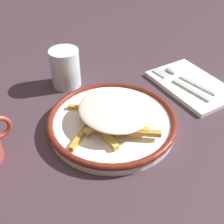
# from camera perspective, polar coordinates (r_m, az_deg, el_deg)

# --- Properties ---
(ground_plane) EXTENTS (2.60, 2.60, 0.00)m
(ground_plane) POSITION_cam_1_polar(r_m,az_deg,el_deg) (0.61, 0.00, -2.87)
(ground_plane) COLOR #402E38
(plate) EXTENTS (0.27, 0.27, 0.03)m
(plate) POSITION_cam_1_polar(r_m,az_deg,el_deg) (0.60, 0.00, -1.89)
(plate) COLOR white
(plate) RESTS_ON ground_plane
(fries_heap) EXTENTS (0.20, 0.19, 0.04)m
(fries_heap) POSITION_cam_1_polar(r_m,az_deg,el_deg) (0.58, 0.50, -0.02)
(fries_heap) COLOR #E2B865
(fries_heap) RESTS_ON plate
(napkin) EXTENTS (0.15, 0.21, 0.01)m
(napkin) POSITION_cam_1_polar(r_m,az_deg,el_deg) (0.75, 15.20, 5.11)
(napkin) COLOR white
(napkin) RESTS_ON ground_plane
(fork) EXTENTS (0.03, 0.18, 0.01)m
(fork) POSITION_cam_1_polar(r_m,az_deg,el_deg) (0.74, 13.10, 5.36)
(fork) COLOR silver
(fork) RESTS_ON napkin
(spoon) EXTENTS (0.03, 0.15, 0.01)m
(spoon) POSITION_cam_1_polar(r_m,az_deg,el_deg) (0.76, 13.25, 6.82)
(spoon) COLOR silver
(spoon) RESTS_ON napkin
(water_glass) EXTENTS (0.07, 0.07, 0.09)m
(water_glass) POSITION_cam_1_polar(r_m,az_deg,el_deg) (0.73, -8.84, 8.52)
(water_glass) COLOR silver
(water_glass) RESTS_ON ground_plane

